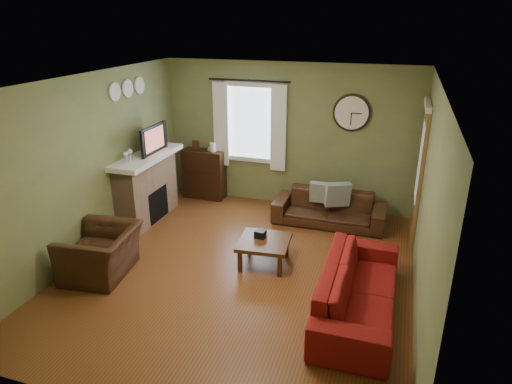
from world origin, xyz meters
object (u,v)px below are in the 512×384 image
(sofa_brown, at_px, (329,208))
(armchair, at_px, (101,253))
(bookshelf, at_px, (204,174))
(coffee_table, at_px, (264,252))
(sofa_red, at_px, (359,289))

(sofa_brown, relative_size, armchair, 1.86)
(bookshelf, relative_size, armchair, 0.95)
(bookshelf, relative_size, coffee_table, 1.35)
(sofa_brown, distance_m, sofa_red, 2.50)
(bookshelf, relative_size, sofa_red, 0.44)
(bookshelf, distance_m, armchair, 3.06)
(bookshelf, bearing_deg, sofa_red, -41.37)
(bookshelf, bearing_deg, coffee_table, -48.82)
(sofa_red, bearing_deg, coffee_table, 61.93)
(bookshelf, height_order, sofa_red, bookshelf)
(bookshelf, distance_m, sofa_brown, 2.55)
(sofa_brown, height_order, armchair, armchair)
(bookshelf, xyz_separation_m, coffee_table, (1.85, -2.11, -0.29))
(sofa_red, height_order, armchair, armchair)
(sofa_brown, distance_m, armchair, 3.73)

